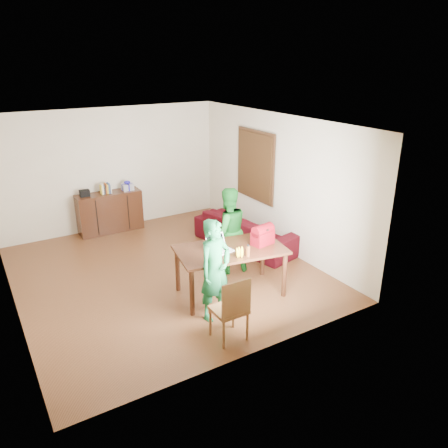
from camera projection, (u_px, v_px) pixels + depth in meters
room at (159, 202)px, 7.63m from camera, size 5.20×5.70×2.90m
table at (230, 254)px, 7.05m from camera, size 1.87×1.26×0.81m
chair at (229, 321)px, 6.02m from camera, size 0.44×0.42×0.97m
person_near at (215, 270)px, 6.38m from camera, size 0.65×0.51×1.56m
person_far at (227, 230)px, 7.79m from camera, size 0.86×0.72×1.58m
laptop at (222, 249)px, 6.88m from camera, size 0.37×0.28×0.24m
bananas at (240, 255)px, 6.70m from camera, size 0.18×0.12×0.06m
bottle at (248, 250)px, 6.71m from camera, size 0.07×0.07×0.19m
red_bag at (263, 237)px, 7.13m from camera, size 0.40×0.27×0.27m
sofa at (246, 231)px, 9.01m from camera, size 1.39×2.41×0.66m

